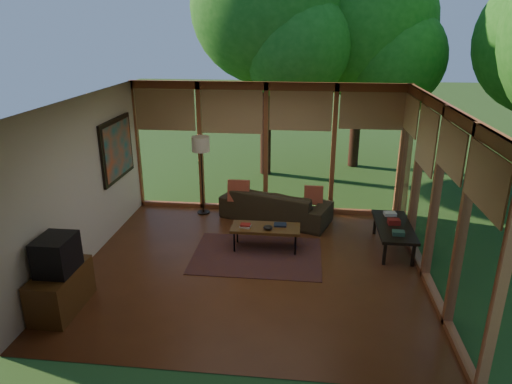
# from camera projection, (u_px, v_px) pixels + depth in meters

# --- Properties ---
(floor) EXTENTS (5.50, 5.50, 0.00)m
(floor) POSITION_uv_depth(u_px,v_px,m) (252.00, 266.00, 7.51)
(floor) COLOR brown
(floor) RESTS_ON ground
(ceiling) EXTENTS (5.50, 5.50, 0.00)m
(ceiling) POSITION_uv_depth(u_px,v_px,m) (251.00, 101.00, 6.59)
(ceiling) COLOR white
(ceiling) RESTS_ON ground
(wall_left) EXTENTS (0.04, 5.00, 2.70)m
(wall_left) POSITION_uv_depth(u_px,v_px,m) (82.00, 183.00, 7.33)
(wall_left) COLOR silver
(wall_left) RESTS_ON ground
(wall_front) EXTENTS (5.50, 0.04, 2.70)m
(wall_front) POSITION_uv_depth(u_px,v_px,m) (222.00, 270.00, 4.71)
(wall_front) COLOR silver
(wall_front) RESTS_ON ground
(window_wall_back) EXTENTS (5.50, 0.12, 2.70)m
(window_wall_back) POSITION_uv_depth(u_px,v_px,m) (266.00, 149.00, 9.38)
(window_wall_back) COLOR #9F5631
(window_wall_back) RESTS_ON ground
(window_wall_right) EXTENTS (0.12, 5.00, 2.70)m
(window_wall_right) POSITION_uv_depth(u_px,v_px,m) (435.00, 196.00, 6.76)
(window_wall_right) COLOR #9F5631
(window_wall_right) RESTS_ON ground
(tree_nw) EXTENTS (3.68, 3.68, 6.01)m
(tree_nw) POSITION_uv_depth(u_px,v_px,m) (267.00, 7.00, 10.97)
(tree_nw) COLOR #351C13
(tree_nw) RESTS_ON ground
(tree_ne) EXTENTS (3.74, 3.74, 5.66)m
(tree_ne) POSITION_uv_depth(u_px,v_px,m) (363.00, 24.00, 11.77)
(tree_ne) COLOR #351C13
(tree_ne) RESTS_ON ground
(rug) EXTENTS (2.19, 1.55, 0.01)m
(rug) POSITION_uv_depth(u_px,v_px,m) (257.00, 255.00, 7.86)
(rug) COLOR brown
(rug) RESTS_ON floor
(sofa) EXTENTS (2.35, 1.52, 0.64)m
(sofa) POSITION_uv_depth(u_px,v_px,m) (276.00, 205.00, 9.24)
(sofa) COLOR #342A1A
(sofa) RESTS_ON floor
(pillow_left) EXTENTS (0.44, 0.23, 0.46)m
(pillow_left) POSITION_uv_depth(u_px,v_px,m) (239.00, 191.00, 9.18)
(pillow_left) COLOR maroon
(pillow_left) RESTS_ON sofa
(pillow_right) EXTENTS (0.37, 0.20, 0.39)m
(pillow_right) POSITION_uv_depth(u_px,v_px,m) (314.00, 196.00, 9.03)
(pillow_right) COLOR maroon
(pillow_right) RESTS_ON sofa
(ct_book_lower) EXTENTS (0.20, 0.17, 0.03)m
(ct_book_lower) POSITION_uv_depth(u_px,v_px,m) (245.00, 226.00, 7.95)
(ct_book_lower) COLOR beige
(ct_book_lower) RESTS_ON coffee_table
(ct_book_upper) EXTENTS (0.17, 0.13, 0.03)m
(ct_book_upper) POSITION_uv_depth(u_px,v_px,m) (245.00, 225.00, 7.94)
(ct_book_upper) COLOR maroon
(ct_book_upper) RESTS_ON coffee_table
(ct_book_side) EXTENTS (0.22, 0.17, 0.03)m
(ct_book_side) POSITION_uv_depth(u_px,v_px,m) (280.00, 225.00, 8.01)
(ct_book_side) COLOR black
(ct_book_side) RESTS_ON coffee_table
(ct_bowl) EXTENTS (0.16, 0.16, 0.07)m
(ct_bowl) POSITION_uv_depth(u_px,v_px,m) (268.00, 227.00, 7.85)
(ct_bowl) COLOR black
(ct_bowl) RESTS_ON coffee_table
(media_cabinet) EXTENTS (0.50, 1.00, 0.60)m
(media_cabinet) POSITION_uv_depth(u_px,v_px,m) (61.00, 290.00, 6.28)
(media_cabinet) COLOR brown
(media_cabinet) RESTS_ON floor
(television) EXTENTS (0.45, 0.55, 0.50)m
(television) POSITION_uv_depth(u_px,v_px,m) (56.00, 254.00, 6.09)
(television) COLOR black
(television) RESTS_ON media_cabinet
(console_book_a) EXTENTS (0.21, 0.16, 0.07)m
(console_book_a) POSITION_uv_depth(u_px,v_px,m) (398.00, 233.00, 7.57)
(console_book_a) COLOR #2E5140
(console_book_a) RESTS_ON side_console
(console_book_b) EXTENTS (0.21, 0.16, 0.09)m
(console_book_b) POSITION_uv_depth(u_px,v_px,m) (394.00, 222.00, 7.98)
(console_book_b) COLOR maroon
(console_book_b) RESTS_ON side_console
(console_book_c) EXTENTS (0.23, 0.18, 0.06)m
(console_book_c) POSITION_uv_depth(u_px,v_px,m) (390.00, 214.00, 8.36)
(console_book_c) COLOR beige
(console_book_c) RESTS_ON side_console
(floor_lamp) EXTENTS (0.36, 0.36, 1.65)m
(floor_lamp) POSITION_uv_depth(u_px,v_px,m) (201.00, 149.00, 9.19)
(floor_lamp) COLOR black
(floor_lamp) RESTS_ON floor
(coffee_table) EXTENTS (1.20, 0.50, 0.43)m
(coffee_table) POSITION_uv_depth(u_px,v_px,m) (266.00, 229.00, 7.98)
(coffee_table) COLOR brown
(coffee_table) RESTS_ON floor
(side_console) EXTENTS (0.60, 1.40, 0.46)m
(side_console) POSITION_uv_depth(u_px,v_px,m) (394.00, 228.00, 7.97)
(side_console) COLOR black
(side_console) RESTS_ON floor
(wall_painting) EXTENTS (0.06, 1.35, 1.15)m
(wall_painting) POSITION_uv_depth(u_px,v_px,m) (117.00, 149.00, 8.57)
(wall_painting) COLOR black
(wall_painting) RESTS_ON wall_left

